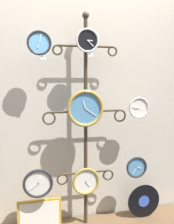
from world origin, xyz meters
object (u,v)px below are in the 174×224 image
Objects in this scene: display_stand at (86,164)px; clock_bottom_center at (86,181)px; clock_top_center at (87,40)px; clock_bottom_left at (38,183)px; clock_middle_center at (85,108)px; vinyl_record at (144,201)px; clock_top_left at (39,43)px; picture_frame at (40,215)px; clock_bottom_right at (136,167)px; clock_middle_right at (139,108)px.

display_stand is 0.17m from clock_bottom_center.
clock_bottom_left is at bearing -179.09° from clock_top_center.
vinyl_record is (0.61, 0.05, -0.95)m from clock_middle_center.
display_stand reaches higher than clock_top_center.
clock_top_center is at bearing 36.82° from clock_bottom_center.
picture_frame is (-0.03, 0.07, -1.51)m from clock_top_left.
vinyl_record is at bearing 4.88° from clock_top_center.
clock_top_center is 0.61× the size of vinyl_record.
clock_bottom_right is at bearing 0.40° from clock_bottom_left.
vinyl_record is 1.02m from picture_frame.
clock_bottom_center is (0.38, -0.02, -1.20)m from clock_top_left.
clock_bottom_left reaches higher than clock_bottom_center.
clock_bottom_right is at bearing -155.62° from vinyl_record.
display_stand reaches higher than clock_bottom_right.
display_stand is at bearing 12.77° from clock_bottom_left.
vinyl_record is 0.85× the size of picture_frame.
clock_top_left is 0.77× the size of clock_bottom_left.
picture_frame is (0.01, 0.07, -0.33)m from clock_bottom_left.
clock_top_left is 1.42m from clock_bottom_right.
clock_top_center reaches higher than clock_middle_center.
picture_frame is at bearing 171.02° from clock_top_center.
clock_top_center is 0.58m from clock_middle_center.
display_stand is at bearing 170.52° from clock_middle_right.
clock_top_left reaches higher than clock_bottom_right.
clock_bottom_right reaches higher than clock_bottom_center.
clock_top_left is 1.26m from clock_bottom_center.
clock_bottom_center is at bearing -178.59° from clock_bottom_right.
clock_bottom_center reaches higher than picture_frame.
clock_bottom_center is at bearing -11.08° from picture_frame.
display_stand is 0.72m from vinyl_record.
display_stand is at bearing 3.51° from picture_frame.
clock_middle_right is at bearing 2.98° from clock_bottom_center.
clock_top_left is 1.52m from picture_frame.
clock_middle_center is at bearing 164.86° from clock_top_center.
clock_middle_center reaches higher than clock_bottom_center.
display_stand is 0.48m from clock_bottom_right.
picture_frame is at bearing 179.03° from vinyl_record.
picture_frame is at bearing 81.78° from clock_bottom_left.
clock_top_center reaches higher than clock_bottom_right.
clock_bottom_right is 0.40m from vinyl_record.
clock_top_center is 0.52× the size of picture_frame.
clock_bottom_center is 1.21× the size of clock_bottom_right.
clock_top_center reaches higher than clock_middle_right.
clock_bottom_left is 1.25× the size of clock_bottom_right.
vinyl_record is at bearing 5.94° from clock_bottom_center.
vinyl_record is (0.61, 0.06, -0.29)m from clock_bottom_center.
clock_middle_right is (0.49, 0.01, -0.59)m from clock_top_center.
clock_bottom_left is at bearing -98.22° from picture_frame.
clock_bottom_right is (-0.01, -0.01, -0.56)m from clock_middle_right.
clock_top_center reaches higher than vinyl_record.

